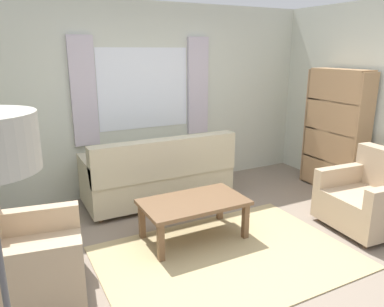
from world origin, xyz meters
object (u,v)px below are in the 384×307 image
Objects in this scene: couch at (159,176)px; armchair_right at (370,198)px; coffee_table at (194,205)px; bookshelf at (335,130)px; armchair_left at (22,260)px.

armchair_right is at bearing 135.90° from couch.
couch is at bearing -129.82° from armchair_right.
bookshelf reaches higher than coffee_table.
couch is 1.99× the size of armchair_left.
armchair_left and armchair_right have the same top height.
couch is at bearing -43.30° from armchair_left.
bookshelf reaches higher than armchair_right.
coffee_table is at bearing -72.24° from armchair_left.
bookshelf is at bearing -72.28° from armchair_left.
armchair_left is 0.56× the size of bookshelf.
bookshelf is at bearing 156.56° from armchair_right.
armchair_left is at bearing -171.01° from coffee_table.
bookshelf is (0.56, 1.07, 0.53)m from armchair_right.
armchair_left is 1.70m from coffee_table.
armchair_right is 0.52× the size of bookshelf.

